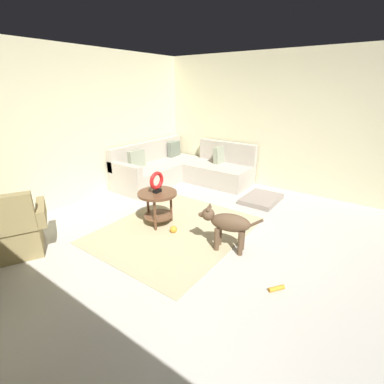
{
  "coord_description": "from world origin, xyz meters",
  "views": [
    {
      "loc": [
        -2.7,
        -1.67,
        2.05
      ],
      "look_at": [
        0.45,
        0.6,
        0.55
      ],
      "focal_mm": 25.75,
      "sensor_mm": 36.0,
      "label": 1
    }
  ],
  "objects_px": {
    "dog_toy_ball": "(174,229)",
    "dog_toy_rope": "(276,288)",
    "dog_bed_mat": "(261,199)",
    "armchair": "(13,232)",
    "torus_sculpture": "(157,182)",
    "sectional_couch": "(181,169)",
    "side_table": "(158,200)",
    "dog": "(227,224)"
  },
  "relations": [
    {
      "from": "sectional_couch",
      "to": "dog_toy_ball",
      "type": "bearing_deg",
      "value": -144.94
    },
    {
      "from": "side_table",
      "to": "dog_toy_ball",
      "type": "relative_size",
      "value": 5.57
    },
    {
      "from": "dog",
      "to": "dog_bed_mat",
      "type": "bearing_deg",
      "value": -8.49
    },
    {
      "from": "side_table",
      "to": "dog_toy_rope",
      "type": "relative_size",
      "value": 3.31
    },
    {
      "from": "dog",
      "to": "side_table",
      "type": "bearing_deg",
      "value": 72.92
    },
    {
      "from": "side_table",
      "to": "sectional_couch",
      "type": "bearing_deg",
      "value": 27.96
    },
    {
      "from": "armchair",
      "to": "sectional_couch",
      "type": "bearing_deg",
      "value": 27.99
    },
    {
      "from": "side_table",
      "to": "dog",
      "type": "height_order",
      "value": "dog"
    },
    {
      "from": "side_table",
      "to": "dog",
      "type": "distance_m",
      "value": 1.22
    },
    {
      "from": "dog_bed_mat",
      "to": "dog_toy_ball",
      "type": "xyz_separation_m",
      "value": [
        -1.9,
        0.59,
        0.01
      ]
    },
    {
      "from": "dog_bed_mat",
      "to": "dog_toy_rope",
      "type": "height_order",
      "value": "dog_bed_mat"
    },
    {
      "from": "sectional_couch",
      "to": "torus_sculpture",
      "type": "relative_size",
      "value": 6.9
    },
    {
      "from": "sectional_couch",
      "to": "dog_toy_ball",
      "type": "height_order",
      "value": "sectional_couch"
    },
    {
      "from": "torus_sculpture",
      "to": "dog_bed_mat",
      "type": "distance_m",
      "value": 2.17
    },
    {
      "from": "sectional_couch",
      "to": "dog_toy_rope",
      "type": "xyz_separation_m",
      "value": [
        -2.24,
        -3.03,
        -0.27
      ]
    },
    {
      "from": "torus_sculpture",
      "to": "dog",
      "type": "distance_m",
      "value": 1.26
    },
    {
      "from": "dog",
      "to": "armchair",
      "type": "bearing_deg",
      "value": 111.48
    },
    {
      "from": "sectional_couch",
      "to": "dog_bed_mat",
      "type": "height_order",
      "value": "sectional_couch"
    },
    {
      "from": "dog_toy_ball",
      "to": "dog_toy_rope",
      "type": "bearing_deg",
      "value": -100.85
    },
    {
      "from": "armchair",
      "to": "dog_toy_ball",
      "type": "relative_size",
      "value": 9.16
    },
    {
      "from": "dog_bed_mat",
      "to": "armchair",
      "type": "bearing_deg",
      "value": 151.79
    },
    {
      "from": "dog_toy_rope",
      "to": "dog_bed_mat",
      "type": "bearing_deg",
      "value": 26.2
    },
    {
      "from": "torus_sculpture",
      "to": "dog_toy_ball",
      "type": "height_order",
      "value": "torus_sculpture"
    },
    {
      "from": "dog",
      "to": "dog_toy_ball",
      "type": "xyz_separation_m",
      "value": [
        -0.07,
        0.85,
        -0.32
      ]
    },
    {
      "from": "dog_bed_mat",
      "to": "dog_toy_ball",
      "type": "height_order",
      "value": "dog_toy_ball"
    },
    {
      "from": "torus_sculpture",
      "to": "dog_toy_ball",
      "type": "xyz_separation_m",
      "value": [
        -0.08,
        -0.37,
        -0.66
      ]
    },
    {
      "from": "dog",
      "to": "dog_toy_ball",
      "type": "height_order",
      "value": "dog"
    },
    {
      "from": "dog",
      "to": "dog_toy_rope",
      "type": "relative_size",
      "value": 4.56
    },
    {
      "from": "armchair",
      "to": "torus_sculpture",
      "type": "distance_m",
      "value": 1.97
    },
    {
      "from": "armchair",
      "to": "side_table",
      "type": "relative_size",
      "value": 1.64
    },
    {
      "from": "sectional_couch",
      "to": "dog",
      "type": "bearing_deg",
      "value": -130.1
    },
    {
      "from": "sectional_couch",
      "to": "dog_toy_rope",
      "type": "relative_size",
      "value": 12.41
    },
    {
      "from": "dog_bed_mat",
      "to": "sectional_couch",
      "type": "bearing_deg",
      "value": 89.64
    },
    {
      "from": "armchair",
      "to": "dog",
      "type": "height_order",
      "value": "armchair"
    },
    {
      "from": "torus_sculpture",
      "to": "dog_toy_rope",
      "type": "height_order",
      "value": "torus_sculpture"
    },
    {
      "from": "armchair",
      "to": "dog_bed_mat",
      "type": "relative_size",
      "value": 1.23
    },
    {
      "from": "side_table",
      "to": "armchair",
      "type": "bearing_deg",
      "value": 151.28
    },
    {
      "from": "sectional_couch",
      "to": "side_table",
      "type": "xyz_separation_m",
      "value": [
        -1.84,
        -0.98,
        0.12
      ]
    },
    {
      "from": "armchair",
      "to": "dog_toy_rope",
      "type": "height_order",
      "value": "armchair"
    },
    {
      "from": "dog_bed_mat",
      "to": "dog_toy_ball",
      "type": "bearing_deg",
      "value": 162.76
    },
    {
      "from": "sectional_couch",
      "to": "side_table",
      "type": "bearing_deg",
      "value": -152.04
    },
    {
      "from": "armchair",
      "to": "dog_bed_mat",
      "type": "height_order",
      "value": "armchair"
    }
  ]
}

